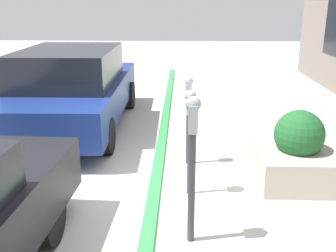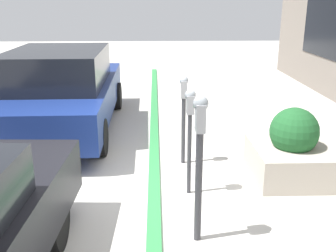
# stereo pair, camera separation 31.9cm
# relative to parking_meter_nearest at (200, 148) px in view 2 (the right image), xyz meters

# --- Properties ---
(ground_plane) EXTENTS (40.00, 40.00, 0.00)m
(ground_plane) POSITION_rel_parking_meter_nearest_xyz_m (1.04, 0.38, -1.04)
(ground_plane) COLOR beige
(curb_strip) EXTENTS (19.00, 0.16, 0.04)m
(curb_strip) POSITION_rel_parking_meter_nearest_xyz_m (1.04, 0.46, -1.02)
(curb_strip) COLOR #338C47
(curb_strip) RESTS_ON ground_plane
(parking_meter_nearest) EXTENTS (0.18, 0.15, 1.56)m
(parking_meter_nearest) POSITION_rel_parking_meter_nearest_xyz_m (0.00, 0.00, 0.00)
(parking_meter_nearest) COLOR #38383D
(parking_meter_nearest) RESTS_ON ground_plane
(parking_meter_second) EXTENTS (0.16, 0.14, 1.39)m
(parking_meter_second) POSITION_rel_parking_meter_nearest_xyz_m (1.06, 0.00, -0.03)
(parking_meter_second) COLOR #38383D
(parking_meter_second) RESTS_ON ground_plane
(parking_meter_middle) EXTENTS (0.15, 0.13, 1.36)m
(parking_meter_middle) POSITION_rel_parking_meter_nearest_xyz_m (2.06, 0.01, -0.11)
(parking_meter_middle) COLOR #38383D
(parking_meter_middle) RESTS_ON ground_plane
(planter_box) EXTENTS (1.17, 1.09, 1.02)m
(planter_box) POSITION_rel_parking_meter_nearest_xyz_m (1.50, -1.49, -0.65)
(planter_box) COLOR #B2A899
(planter_box) RESTS_ON ground_plane
(parked_car_middle) EXTENTS (4.68, 1.98, 1.56)m
(parked_car_middle) POSITION_rel_parking_meter_nearest_xyz_m (3.80, 2.22, -0.24)
(parked_car_middle) COLOR navy
(parked_car_middle) RESTS_ON ground_plane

